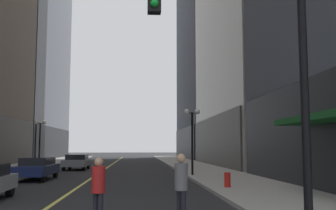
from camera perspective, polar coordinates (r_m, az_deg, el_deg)
name	(u,v)px	position (r m, az deg, el deg)	size (l,w,h in m)	color
ground_plane	(109,166)	(41.05, -8.38, -8.62)	(200.00, 200.00, 0.00)	#262628
sidewalk_left	(25,166)	(42.43, -19.67, -8.14)	(4.50, 78.00, 0.15)	#ADA8A0
sidewalk_right	(191,165)	(41.30, 3.25, -8.55)	(4.50, 78.00, 0.15)	#ADA8A0
lane_centre_stripe	(109,166)	(41.05, -8.38, -8.61)	(0.16, 70.00, 0.01)	#E5D64C
building_left_far	(22,17)	(71.90, -19.99, 11.70)	(11.88, 26.00, 46.83)	#4C515B
building_right_far	(221,25)	(70.49, 7.52, 11.19)	(12.93, 26.00, 45.51)	#4C515B
storefront_awning_right	(324,118)	(15.79, 21.32, -1.77)	(1.60, 6.30, 3.12)	#144C1E
car_navy	(37,168)	(25.33, -18.11, -8.44)	(1.77, 4.72, 1.32)	#141E4C
car_grey	(77,161)	(35.53, -12.82, -7.80)	(1.92, 4.08, 1.32)	slate
pedestrian_in_grey_suit	(181,183)	(10.26, 1.89, -11.03)	(0.47, 0.47, 1.77)	black
pedestrian_in_red_jacket	(98,186)	(10.25, -9.86, -11.28)	(0.48, 0.48, 1.68)	black
traffic_light_near_right	(255,62)	(8.75, 12.30, 6.02)	(3.43, 0.35, 5.65)	black
street_lamp_left_far	(40,133)	(40.01, -17.71, -3.80)	(1.06, 0.36, 4.43)	black
street_lamp_right_mid	(192,127)	(26.27, 3.45, -3.09)	(1.06, 0.36, 4.43)	black
fire_hydrant_right	(227,181)	(18.52, 8.44, -10.69)	(0.28, 0.28, 0.80)	red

